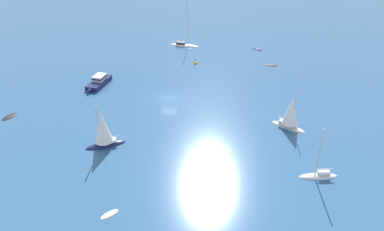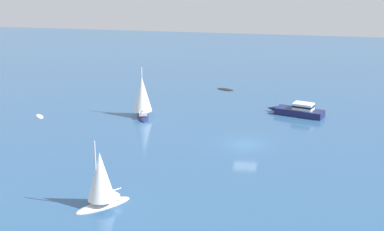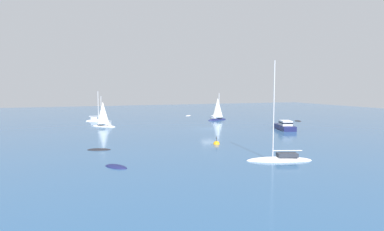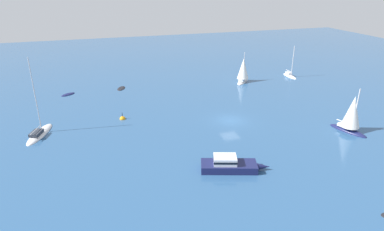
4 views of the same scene
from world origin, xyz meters
The scene contains 6 objects.
ground_plane centered at (0.00, 0.00, 0.00)m, with size 160.14×160.14×0.00m, color #2D5684.
rib centered at (-23.92, -5.38, 0.00)m, with size 2.34×3.04×0.31m.
sailboat_2 centered at (-8.23, -13.82, 2.24)m, with size 5.47×3.04×6.64m.
motor_cruiser centered at (-12.42, 5.53, 0.65)m, with size 3.94×7.55×1.68m.
skiff_1 centered at (-5.74, -26.63, 0.00)m, with size 2.17×2.00×0.34m.
sloop centered at (17.44, -10.22, 2.13)m, with size 4.82×4.45×6.18m.
Camera 2 is at (59.12, 5.29, 20.99)m, focal length 54.03 mm.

